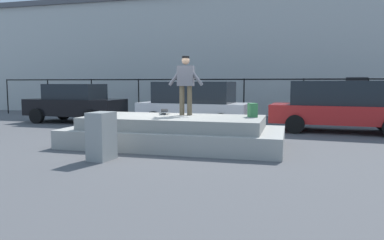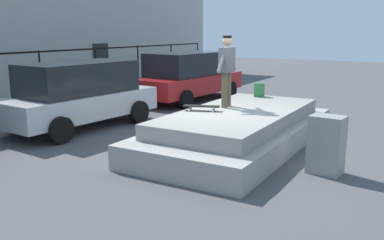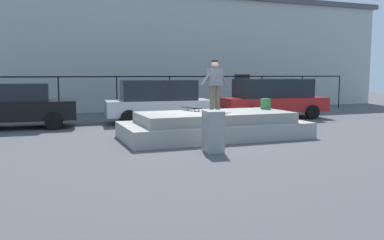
% 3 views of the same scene
% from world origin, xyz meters
% --- Properties ---
extents(ground_plane, '(60.00, 60.00, 0.00)m').
position_xyz_m(ground_plane, '(0.00, 0.00, 0.00)').
color(ground_plane, '#4C4C4F').
extents(concrete_ledge, '(5.85, 2.70, 0.81)m').
position_xyz_m(concrete_ledge, '(0.38, -0.36, 0.37)').
color(concrete_ledge, '#9E9B93').
rests_on(concrete_ledge, ground_plane).
extents(skateboarder, '(1.01, 0.26, 1.65)m').
position_xyz_m(skateboarder, '(0.59, 0.08, 1.77)').
color(skateboarder, brown).
rests_on(skateboarder, concrete_ledge).
extents(skateboard, '(0.46, 0.84, 0.12)m').
position_xyz_m(skateboard, '(-0.15, 0.34, 0.91)').
color(skateboard, black).
rests_on(skateboard, concrete_ledge).
extents(backpack, '(0.30, 0.34, 0.37)m').
position_xyz_m(backpack, '(2.47, 0.00, 1.00)').
color(backpack, '#33723F').
rests_on(backpack, concrete_ledge).
extents(car_silver_hatchback_mid, '(4.45, 2.24, 1.77)m').
position_xyz_m(car_silver_hatchback_mid, '(-0.21, 4.01, 0.93)').
color(car_silver_hatchback_mid, '#B7B7BC').
rests_on(car_silver_hatchback_mid, ground_plane).
extents(car_red_hatchback_far, '(4.94, 2.44, 1.79)m').
position_xyz_m(car_red_hatchback_far, '(5.18, 3.87, 0.95)').
color(car_red_hatchback_far, '#B21E1E').
rests_on(car_red_hatchback_far, ground_plane).
extents(utility_box, '(0.50, 0.64, 1.08)m').
position_xyz_m(utility_box, '(-0.62, -2.54, 0.54)').
color(utility_box, gray).
rests_on(utility_box, ground_plane).
extents(fence_row, '(24.06, 0.06, 1.93)m').
position_xyz_m(fence_row, '(0.00, 7.35, 1.38)').
color(fence_row, black).
rests_on(fence_row, ground_plane).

